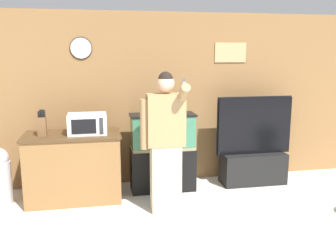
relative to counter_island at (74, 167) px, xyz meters
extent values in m
cube|color=olive|center=(1.29, 0.59, 0.83)|extent=(10.00, 0.06, 2.60)
cube|color=tan|center=(2.41, 0.55, 1.53)|extent=(0.50, 0.02, 0.30)
cylinder|color=white|center=(0.15, 0.54, 1.60)|extent=(0.29, 0.03, 0.29)
cylinder|color=black|center=(0.15, 0.55, 1.60)|extent=(0.31, 0.01, 0.31)
cube|color=brown|center=(0.00, 0.00, -0.02)|extent=(1.24, 0.65, 0.90)
cube|color=#48321C|center=(0.00, 0.00, 0.45)|extent=(1.28, 0.69, 0.03)
cube|color=white|center=(0.21, -0.04, 0.60)|extent=(0.51, 0.36, 0.27)
cube|color=black|center=(0.17, -0.22, 0.60)|extent=(0.31, 0.01, 0.19)
cube|color=#2D2D33|center=(0.39, -0.22, 0.60)|extent=(0.05, 0.01, 0.21)
cube|color=brown|center=(-0.37, -0.06, 0.59)|extent=(0.11, 0.12, 0.24)
cylinder|color=black|center=(-0.41, -0.06, 0.75)|extent=(0.02, 0.02, 0.08)
cylinder|color=black|center=(-0.39, -0.06, 0.75)|extent=(0.02, 0.02, 0.08)
cylinder|color=black|center=(-0.37, -0.06, 0.76)|extent=(0.02, 0.02, 0.10)
cylinder|color=black|center=(-0.35, -0.06, 0.76)|extent=(0.02, 0.02, 0.11)
cylinder|color=black|center=(-0.33, -0.06, 0.76)|extent=(0.02, 0.02, 0.10)
cylinder|color=black|center=(-0.41, -0.01, 0.75)|extent=(0.02, 0.02, 0.08)
cylinder|color=black|center=(-0.39, -0.01, 0.76)|extent=(0.02, 0.02, 0.10)
cylinder|color=black|center=(-0.37, -0.01, 0.75)|extent=(0.02, 0.02, 0.09)
cylinder|color=black|center=(-0.35, -0.01, 0.75)|extent=(0.02, 0.02, 0.08)
cylinder|color=black|center=(-0.33, -0.01, 0.75)|extent=(0.02, 0.02, 0.08)
cube|color=black|center=(1.26, 0.14, -0.16)|extent=(0.93, 0.39, 0.62)
cube|color=#937F5B|center=(1.26, 0.14, 0.17)|extent=(0.91, 0.37, 0.04)
cube|color=#387556|center=(1.26, 0.14, 0.41)|extent=(0.90, 0.37, 0.50)
cube|color=black|center=(1.26, 0.14, 0.66)|extent=(0.93, 0.39, 0.03)
cube|color=black|center=(2.69, 0.15, -0.23)|extent=(0.98, 0.40, 0.48)
cube|color=black|center=(2.69, 0.15, 0.44)|extent=(1.16, 0.05, 0.86)
cube|color=black|center=(2.69, 0.18, 0.44)|extent=(1.19, 0.01, 0.89)
cube|color=#BCAD89|center=(1.17, -0.61, -0.04)|extent=(0.37, 0.21, 0.87)
cube|color=#A37F51|center=(1.17, -0.61, 0.72)|extent=(0.47, 0.22, 0.65)
sphere|color=tan|center=(1.17, -0.61, 1.16)|extent=(0.22, 0.22, 0.22)
sphere|color=black|center=(1.17, -0.61, 1.22)|extent=(0.18, 0.18, 0.18)
cylinder|color=#A37F51|center=(0.91, -0.61, 0.68)|extent=(0.12, 0.12, 0.62)
cylinder|color=#A37F51|center=(1.36, -0.75, 1.05)|extent=(0.11, 0.34, 0.28)
cylinder|color=white|center=(1.36, -0.77, 1.15)|extent=(0.02, 0.06, 0.11)
cylinder|color=#2856B2|center=(1.36, -0.79, 1.21)|extent=(0.02, 0.03, 0.05)
camera|label=1|loc=(0.33, -5.06, 1.54)|focal=40.00mm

